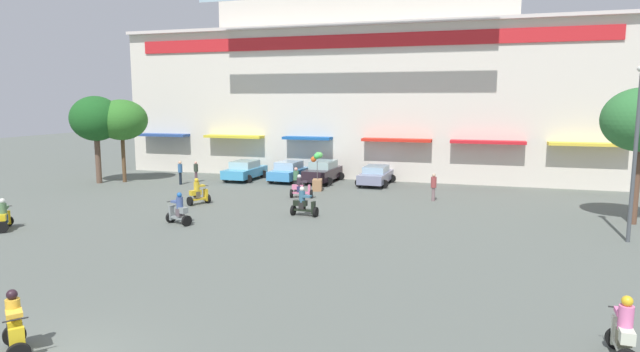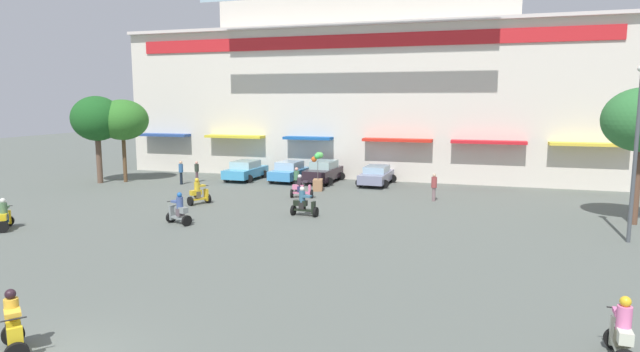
% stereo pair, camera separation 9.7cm
% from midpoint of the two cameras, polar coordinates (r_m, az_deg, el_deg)
% --- Properties ---
extents(ground_plane, '(128.00, 128.00, 0.00)m').
position_cam_midpoint_polar(ground_plane, '(24.23, -5.85, -6.09)').
color(ground_plane, '#596059').
extents(colonial_building, '(38.36, 15.45, 21.45)m').
position_cam_midpoint_polar(colonial_building, '(45.27, 5.49, 12.22)').
color(colonial_building, beige).
rests_on(colonial_building, ground).
extents(plaza_tree_0, '(3.66, 3.35, 6.25)m').
position_cam_midpoint_polar(plaza_tree_0, '(41.19, -22.83, 5.67)').
color(plaza_tree_0, brown).
rests_on(plaza_tree_0, ground).
extents(plaza_tree_2, '(3.73, 3.53, 6.01)m').
position_cam_midpoint_polar(plaza_tree_2, '(41.05, -20.42, 5.66)').
color(plaza_tree_2, brown).
rests_on(plaza_tree_2, ground).
extents(parked_car_0, '(2.52, 4.29, 1.45)m').
position_cam_midpoint_polar(parked_car_0, '(40.19, -7.94, 0.62)').
color(parked_car_0, '#3F98C9').
rests_on(parked_car_0, ground).
extents(parked_car_1, '(2.59, 3.95, 1.49)m').
position_cam_midpoint_polar(parked_car_1, '(39.07, -3.23, 0.49)').
color(parked_car_1, '#3E8BCA').
rests_on(parked_car_1, ground).
extents(parked_car_2, '(2.47, 4.56, 1.58)m').
position_cam_midpoint_polar(parked_car_2, '(38.66, 0.51, 0.49)').
color(parked_car_2, black).
rests_on(parked_car_2, ground).
extents(parked_car_3, '(2.43, 4.41, 1.36)m').
position_cam_midpoint_polar(parked_car_3, '(37.68, 6.18, 0.10)').
color(parked_car_3, gray).
rests_on(parked_car_3, ground).
extents(scooter_rider_0, '(1.37, 1.26, 1.57)m').
position_cam_midpoint_polar(scooter_rider_0, '(14.78, -29.94, -13.98)').
color(scooter_rider_0, black).
rests_on(scooter_rider_0, ground).
extents(scooter_rider_1, '(1.45, 0.80, 1.45)m').
position_cam_midpoint_polar(scooter_rider_1, '(32.49, -1.94, -1.32)').
color(scooter_rider_1, black).
rests_on(scooter_rider_1, ground).
extents(scooter_rider_2, '(1.46, 0.97, 1.58)m').
position_cam_midpoint_polar(scooter_rider_2, '(26.44, -14.85, -3.65)').
color(scooter_rider_2, black).
rests_on(scooter_rider_2, ground).
extents(scooter_rider_3, '(1.09, 1.39, 1.55)m').
position_cam_midpoint_polar(scooter_rider_3, '(31.20, -12.83, -1.84)').
color(scooter_rider_3, black).
rests_on(scooter_rider_3, ground).
extents(scooter_rider_4, '(0.58, 1.35, 1.59)m').
position_cam_midpoint_polar(scooter_rider_4, '(14.40, 29.89, -14.50)').
color(scooter_rider_4, black).
rests_on(scooter_rider_4, ground).
extents(scooter_rider_5, '(1.43, 0.61, 1.54)m').
position_cam_midpoint_polar(scooter_rider_5, '(27.38, -1.64, -3.05)').
color(scooter_rider_5, black).
rests_on(scooter_rider_5, ground).
extents(scooter_rider_6, '(1.33, 1.49, 1.51)m').
position_cam_midpoint_polar(scooter_rider_6, '(28.50, -30.73, -3.79)').
color(scooter_rider_6, black).
rests_on(scooter_rider_6, ground).
extents(pedestrian_0, '(0.51, 0.51, 1.62)m').
position_cam_midpoint_polar(pedestrian_0, '(34.59, -2.46, -0.21)').
color(pedestrian_0, black).
rests_on(pedestrian_0, ground).
extents(pedestrian_1, '(0.32, 0.32, 1.69)m').
position_cam_midpoint_polar(pedestrian_1, '(38.87, -14.66, 0.55)').
color(pedestrian_1, black).
rests_on(pedestrian_1, ground).
extents(pedestrian_2, '(0.47, 0.47, 1.65)m').
position_cam_midpoint_polar(pedestrian_2, '(32.10, 12.25, -1.00)').
color(pedestrian_2, slate).
rests_on(pedestrian_2, ground).
extents(pedestrian_3, '(0.43, 0.43, 1.54)m').
position_cam_midpoint_polar(pedestrian_3, '(39.67, -13.05, 0.61)').
color(pedestrian_3, '#553D43').
rests_on(pedestrian_3, ground).
extents(streetlamp_near, '(0.40, 0.40, 7.35)m').
position_cam_midpoint_polar(streetlamp_near, '(25.43, 31.00, 3.17)').
color(streetlamp_near, '#474C51').
rests_on(streetlamp_near, ground).
extents(balloon_vendor_cart, '(0.83, 1.01, 2.57)m').
position_cam_midpoint_polar(balloon_vendor_cart, '(35.05, -0.17, 0.09)').
color(balloon_vendor_cart, '#9E734E').
rests_on(balloon_vendor_cart, ground).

